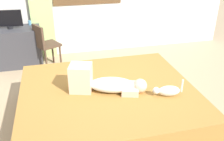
# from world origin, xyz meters

# --- Properties ---
(ground_plane) EXTENTS (16.00, 16.00, 0.00)m
(ground_plane) POSITION_xyz_m (0.00, 0.00, 0.00)
(ground_plane) COLOR tan
(bed) EXTENTS (2.22, 1.94, 0.53)m
(bed) POSITION_xyz_m (-0.10, -0.04, 0.26)
(bed) COLOR #997A56
(bed) RESTS_ON ground
(person_lying) EXTENTS (0.93, 0.49, 0.34)m
(person_lying) POSITION_xyz_m (-0.15, -0.06, 0.65)
(person_lying) COLOR silver
(person_lying) RESTS_ON bed
(cat) EXTENTS (0.35, 0.16, 0.21)m
(cat) POSITION_xyz_m (0.55, -0.36, 0.60)
(cat) COLOR silver
(cat) RESTS_ON bed
(desk) EXTENTS (0.90, 0.56, 0.74)m
(desk) POSITION_xyz_m (-1.40, 2.20, 0.37)
(desk) COLOR #38383D
(desk) RESTS_ON ground
(tv_monitor) EXTENTS (0.48, 0.10, 0.35)m
(tv_monitor) POSITION_xyz_m (-1.46, 2.20, 0.92)
(tv_monitor) COLOR black
(tv_monitor) RESTS_ON desk
(cup) EXTENTS (0.06, 0.06, 0.09)m
(cup) POSITION_xyz_m (-1.11, 2.37, 0.78)
(cup) COLOR teal
(cup) RESTS_ON desk
(chair_by_desk) EXTENTS (0.51, 0.51, 0.86)m
(chair_by_desk) POSITION_xyz_m (-0.87, 1.90, 0.51)
(chair_by_desk) COLOR #4C3828
(chair_by_desk) RESTS_ON ground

